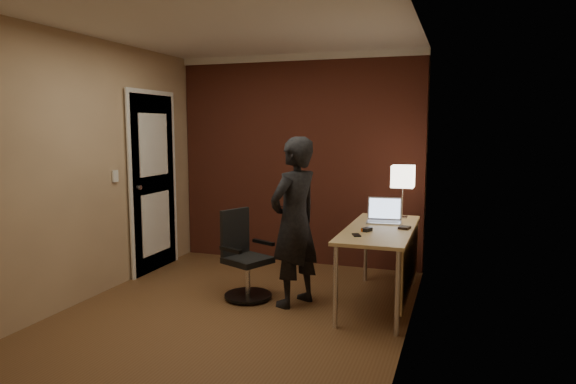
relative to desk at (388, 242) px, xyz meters
The scene contains 9 objects.
room 1.88m from the desk, 152.45° to the left, with size 4.00×4.00×4.00m.
desk is the anchor object (origin of this frame).
desk_lamp 0.80m from the desk, 84.26° to the left, with size 0.22×0.22×0.54m.
laptop 0.36m from the desk, 104.87° to the left, with size 0.35×0.29×0.23m.
mouse 0.30m from the desk, 127.59° to the right, with size 0.06×0.10×0.03m, color black.
phone 0.48m from the desk, 116.90° to the right, with size 0.06×0.12×0.01m, color black.
wallet 0.20m from the desk, ahead, with size 0.09×0.11×0.02m, color black.
office_chair 1.38m from the desk, behind, with size 0.50×0.54×0.84m.
person 0.88m from the desk, 162.67° to the right, with size 0.57×0.37×1.57m, color black.
Camera 1 is at (1.87, -3.92, 1.65)m, focal length 32.00 mm.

